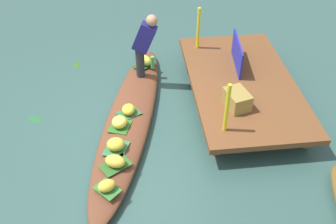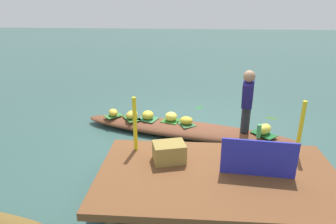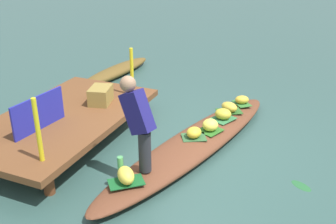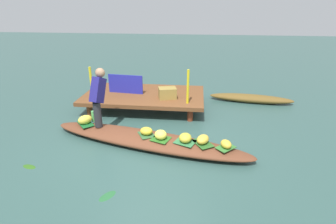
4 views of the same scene
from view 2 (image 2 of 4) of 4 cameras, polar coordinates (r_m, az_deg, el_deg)
name	(u,v)px [view 2 (image 2 of 4)]	position (r m, az deg, el deg)	size (l,w,h in m)	color
canal_water	(186,135)	(6.09, 3.34, -4.31)	(40.00, 40.00, 0.00)	#30514B
dock_platform	(218,177)	(4.17, 9.37, -12.06)	(3.20, 1.80, 0.41)	brown
vendor_boat	(186,130)	(6.04, 3.36, -3.33)	(4.30, 0.74, 0.23)	brown
leaf_mat_0	(186,124)	(5.99, 3.46, -2.30)	(0.35, 0.28, 0.01)	#325F34
banana_bunch_0	(186,121)	(5.96, 3.48, -1.62)	(0.25, 0.21, 0.16)	gold
leaf_mat_1	(171,121)	(6.14, 0.58, -1.65)	(0.34, 0.31, 0.01)	#2D6A22
banana_bunch_1	(171,117)	(6.10, 0.58, -0.86)	(0.24, 0.24, 0.18)	#F9E450
leaf_mat_2	(148,119)	(6.24, -3.81, -1.30)	(0.38, 0.31, 0.01)	#327442
banana_bunch_2	(148,115)	(6.21, -3.83, -0.56)	(0.27, 0.24, 0.17)	gold
leaf_mat_3	(264,134)	(5.84, 17.59, -3.96)	(0.43, 0.25, 0.01)	#175B28
banana_bunch_3	(264,129)	(5.80, 17.70, -3.10)	(0.31, 0.20, 0.20)	#F9E049
leaf_mat_4	(113,116)	(6.50, -10.25, -0.67)	(0.34, 0.24, 0.01)	#34712F
banana_bunch_4	(113,112)	(6.47, -10.29, -0.09)	(0.24, 0.18, 0.14)	gold
leaf_mat_5	(132,118)	(6.30, -6.79, -1.17)	(0.42, 0.27, 0.01)	#2B5E24
banana_bunch_5	(132,115)	(6.27, -6.82, -0.50)	(0.30, 0.21, 0.16)	gold
vendor_person	(247,98)	(5.51, 14.75, 2.59)	(0.28, 0.49, 1.22)	#28282D
water_bottle	(259,131)	(5.63, 16.75, -3.47)	(0.08, 0.08, 0.25)	#51AB5D
market_banner	(258,158)	(4.10, 16.68, -8.37)	(0.96, 0.03, 0.50)	#23279F
railing_post_west	(301,129)	(4.74, 23.71, -2.90)	(0.06, 0.06, 0.84)	yellow
railing_post_east	(135,124)	(4.52, -6.24, -2.28)	(0.06, 0.06, 0.84)	yellow
produce_crate	(169,152)	(4.30, 0.22, -7.60)	(0.44, 0.32, 0.28)	olive
drifting_plant_0	(272,118)	(7.27, 18.93, -1.07)	(0.27, 0.12, 0.01)	#2E5F1A
drifting_plant_1	(199,107)	(7.57, 5.86, 0.89)	(0.30, 0.15, 0.01)	#246032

